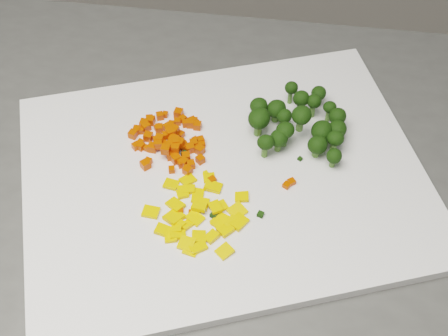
# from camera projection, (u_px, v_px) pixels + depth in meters

# --- Properties ---
(cutting_board) EXTENTS (0.59, 0.52, 0.01)m
(cutting_board) POSITION_uv_depth(u_px,v_px,m) (224.00, 177.00, 0.77)
(cutting_board) COLOR white
(cutting_board) RESTS_ON counter_block
(carrot_pile) EXTENTS (0.11, 0.11, 0.03)m
(carrot_pile) POSITION_uv_depth(u_px,v_px,m) (172.00, 137.00, 0.79)
(carrot_pile) COLOR #CD3202
(carrot_pile) RESTS_ON cutting_board
(pepper_pile) EXTENTS (0.13, 0.13, 0.02)m
(pepper_pile) POSITION_uv_depth(u_px,v_px,m) (203.00, 209.00, 0.72)
(pepper_pile) COLOR #FFB80D
(pepper_pile) RESTS_ON cutting_board
(broccoli_pile) EXTENTS (0.13, 0.13, 0.06)m
(broccoli_pile) POSITION_uv_depth(u_px,v_px,m) (305.00, 120.00, 0.79)
(broccoli_pile) COLOR black
(broccoli_pile) RESTS_ON cutting_board
(carrot_cube_0) EXTENTS (0.01, 0.01, 0.01)m
(carrot_cube_0) POSITION_uv_depth(u_px,v_px,m) (167.00, 127.00, 0.80)
(carrot_cube_0) COLOR #CD3202
(carrot_cube_0) RESTS_ON carrot_pile
(carrot_cube_1) EXTENTS (0.01, 0.01, 0.01)m
(carrot_cube_1) POSITION_uv_depth(u_px,v_px,m) (170.00, 143.00, 0.78)
(carrot_cube_1) COLOR #CD3202
(carrot_cube_1) RESTS_ON carrot_pile
(carrot_cube_2) EXTENTS (0.01, 0.01, 0.01)m
(carrot_cube_2) POSITION_uv_depth(u_px,v_px,m) (136.00, 146.00, 0.79)
(carrot_cube_2) COLOR #CD3202
(carrot_cube_2) RESTS_ON carrot_pile
(carrot_cube_3) EXTENTS (0.01, 0.01, 0.01)m
(carrot_cube_3) POSITION_uv_depth(u_px,v_px,m) (194.00, 143.00, 0.79)
(carrot_cube_3) COLOR #CD3202
(carrot_cube_3) RESTS_ON carrot_pile
(carrot_cube_4) EXTENTS (0.01, 0.01, 0.01)m
(carrot_cube_4) POSITION_uv_depth(u_px,v_px,m) (174.00, 130.00, 0.80)
(carrot_cube_4) COLOR #CD3202
(carrot_cube_4) RESTS_ON carrot_pile
(carrot_cube_5) EXTENTS (0.01, 0.01, 0.01)m
(carrot_cube_5) POSITION_uv_depth(u_px,v_px,m) (157.00, 142.00, 0.79)
(carrot_cube_5) COLOR #CD3202
(carrot_cube_5) RESTS_ON carrot_pile
(carrot_cube_6) EXTENTS (0.01, 0.01, 0.01)m
(carrot_cube_6) POSITION_uv_depth(u_px,v_px,m) (159.00, 128.00, 0.81)
(carrot_cube_6) COLOR #CD3202
(carrot_cube_6) RESTS_ON carrot_pile
(carrot_cube_7) EXTENTS (0.01, 0.01, 0.01)m
(carrot_cube_7) POSITION_uv_depth(u_px,v_px,m) (176.00, 142.00, 0.78)
(carrot_cube_7) COLOR #CD3202
(carrot_cube_7) RESTS_ON carrot_pile
(carrot_cube_8) EXTENTS (0.01, 0.01, 0.01)m
(carrot_cube_8) POSITION_uv_depth(u_px,v_px,m) (158.00, 128.00, 0.81)
(carrot_cube_8) COLOR #CD3202
(carrot_cube_8) RESTS_ON carrot_pile
(carrot_cube_9) EXTENTS (0.01, 0.01, 0.01)m
(carrot_cube_9) POSITION_uv_depth(u_px,v_px,m) (148.00, 137.00, 0.80)
(carrot_cube_9) COLOR #CD3202
(carrot_cube_9) RESTS_ON carrot_pile
(carrot_cube_10) EXTENTS (0.01, 0.01, 0.01)m
(carrot_cube_10) POSITION_uv_depth(u_px,v_px,m) (158.00, 144.00, 0.78)
(carrot_cube_10) COLOR #CD3202
(carrot_cube_10) RESTS_ON carrot_pile
(carrot_cube_11) EXTENTS (0.01, 0.01, 0.01)m
(carrot_cube_11) POSITION_uv_depth(u_px,v_px,m) (191.00, 123.00, 0.82)
(carrot_cube_11) COLOR #CD3202
(carrot_cube_11) RESTS_ON carrot_pile
(carrot_cube_12) EXTENTS (0.01, 0.01, 0.01)m
(carrot_cube_12) POSITION_uv_depth(u_px,v_px,m) (195.00, 122.00, 0.82)
(carrot_cube_12) COLOR #CD3202
(carrot_cube_12) RESTS_ON carrot_pile
(carrot_cube_13) EXTENTS (0.01, 0.01, 0.01)m
(carrot_cube_13) POSITION_uv_depth(u_px,v_px,m) (160.00, 116.00, 0.83)
(carrot_cube_13) COLOR #CD3202
(carrot_cube_13) RESTS_ON carrot_pile
(carrot_cube_14) EXTENTS (0.01, 0.01, 0.01)m
(carrot_cube_14) POSITION_uv_depth(u_px,v_px,m) (176.00, 148.00, 0.78)
(carrot_cube_14) COLOR #CD3202
(carrot_cube_14) RESTS_ON carrot_pile
(carrot_cube_15) EXTENTS (0.01, 0.01, 0.01)m
(carrot_cube_15) POSITION_uv_depth(u_px,v_px,m) (147.00, 148.00, 0.79)
(carrot_cube_15) COLOR #CD3202
(carrot_cube_15) RESTS_ON carrot_pile
(carrot_cube_16) EXTENTS (0.01, 0.01, 0.01)m
(carrot_cube_16) POSITION_uv_depth(u_px,v_px,m) (197.00, 126.00, 0.81)
(carrot_cube_16) COLOR #CD3202
(carrot_cube_16) RESTS_ON carrot_pile
(carrot_cube_17) EXTENTS (0.01, 0.01, 0.01)m
(carrot_cube_17) POSITION_uv_depth(u_px,v_px,m) (171.00, 155.00, 0.78)
(carrot_cube_17) COLOR #CD3202
(carrot_cube_17) RESTS_ON carrot_pile
(carrot_cube_18) EXTENTS (0.01, 0.01, 0.01)m
(carrot_cube_18) POSITION_uv_depth(u_px,v_px,m) (174.00, 156.00, 0.78)
(carrot_cube_18) COLOR #CD3202
(carrot_cube_18) RESTS_ON carrot_pile
(carrot_cube_19) EXTENTS (0.01, 0.01, 0.01)m
(carrot_cube_19) POSITION_uv_depth(u_px,v_px,m) (200.00, 150.00, 0.79)
(carrot_cube_19) COLOR #CD3202
(carrot_cube_19) RESTS_ON carrot_pile
(carrot_cube_20) EXTENTS (0.01, 0.01, 0.01)m
(carrot_cube_20) POSITION_uv_depth(u_px,v_px,m) (145.00, 165.00, 0.77)
(carrot_cube_20) COLOR #CD3202
(carrot_cube_20) RESTS_ON carrot_pile
(carrot_cube_21) EXTENTS (0.01, 0.01, 0.01)m
(carrot_cube_21) POSITION_uv_depth(u_px,v_px,m) (182.00, 120.00, 0.82)
(carrot_cube_21) COLOR #CD3202
(carrot_cube_21) RESTS_ON carrot_pile
(carrot_cube_22) EXTENTS (0.01, 0.01, 0.01)m
(carrot_cube_22) POSITION_uv_depth(u_px,v_px,m) (191.00, 165.00, 0.77)
(carrot_cube_22) COLOR #CD3202
(carrot_cube_22) RESTS_ON carrot_pile
(carrot_cube_23) EXTENTS (0.01, 0.01, 0.01)m
(carrot_cube_23) POSITION_uv_depth(u_px,v_px,m) (141.00, 146.00, 0.79)
(carrot_cube_23) COLOR #CD3202
(carrot_cube_23) RESTS_ON carrot_pile
(carrot_cube_24) EXTENTS (0.01, 0.01, 0.01)m
(carrot_cube_24) POSITION_uv_depth(u_px,v_px,m) (195.00, 140.00, 0.80)
(carrot_cube_24) COLOR #CD3202
(carrot_cube_24) RESTS_ON carrot_pile
(carrot_cube_25) EXTENTS (0.01, 0.01, 0.01)m
(carrot_cube_25) POSITION_uv_depth(u_px,v_px,m) (197.00, 149.00, 0.79)
(carrot_cube_25) COLOR #CD3202
(carrot_cube_25) RESTS_ON carrot_pile
(carrot_cube_26) EXTENTS (0.01, 0.01, 0.01)m
(carrot_cube_26) POSITION_uv_depth(u_px,v_px,m) (166.00, 149.00, 0.77)
(carrot_cube_26) COLOR #CD3202
(carrot_cube_26) RESTS_ON carrot_pile
(carrot_cube_27) EXTENTS (0.01, 0.01, 0.01)m
(carrot_cube_27) POSITION_uv_depth(u_px,v_px,m) (172.00, 137.00, 0.79)
(carrot_cube_27) COLOR #CD3202
(carrot_cube_27) RESTS_ON carrot_pile
(carrot_cube_28) EXTENTS (0.01, 0.01, 0.01)m
(carrot_cube_28) POSITION_uv_depth(u_px,v_px,m) (141.00, 130.00, 0.81)
(carrot_cube_28) COLOR #CD3202
(carrot_cube_28) RESTS_ON carrot_pile
(carrot_cube_29) EXTENTS (0.01, 0.01, 0.01)m
(carrot_cube_29) POSITION_uv_depth(u_px,v_px,m) (175.00, 130.00, 0.80)
(carrot_cube_29) COLOR #CD3202
(carrot_cube_29) RESTS_ON carrot_pile
(carrot_cube_30) EXTENTS (0.01, 0.01, 0.01)m
(carrot_cube_30) POSITION_uv_depth(u_px,v_px,m) (174.00, 129.00, 0.80)
(carrot_cube_30) COLOR #CD3202
(carrot_cube_30) RESTS_ON carrot_pile
(carrot_cube_31) EXTENTS (0.01, 0.01, 0.01)m
(carrot_cube_31) POSITION_uv_depth(u_px,v_px,m) (148.00, 162.00, 0.78)
(carrot_cube_31) COLOR #CD3202
(carrot_cube_31) RESTS_ON carrot_pile
(carrot_cube_32) EXTENTS (0.01, 0.01, 0.01)m
(carrot_cube_32) POSITION_uv_depth(u_px,v_px,m) (159.00, 139.00, 0.79)
(carrot_cube_32) COLOR #CD3202
(carrot_cube_32) RESTS_ON carrot_pile
(carrot_cube_33) EXTENTS (0.01, 0.01, 0.01)m
(carrot_cube_33) POSITION_uv_depth(u_px,v_px,m) (200.00, 160.00, 0.78)
(carrot_cube_33) COLOR #CD3202
(carrot_cube_33) RESTS_ON carrot_pile
(carrot_cube_34) EXTENTS (0.01, 0.01, 0.01)m
(carrot_cube_34) POSITION_uv_depth(u_px,v_px,m) (198.00, 127.00, 0.81)
(carrot_cube_34) COLOR #CD3202
(carrot_cube_34) RESTS_ON carrot_pile
(carrot_cube_35) EXTENTS (0.01, 0.01, 0.01)m
(carrot_cube_35) POSITION_uv_depth(u_px,v_px,m) (171.00, 124.00, 0.82)
(carrot_cube_35) COLOR #CD3202
(carrot_cube_35) RESTS_ON carrot_pile
(carrot_cube_36) EXTENTS (0.01, 0.01, 0.01)m
(carrot_cube_36) POSITION_uv_depth(u_px,v_px,m) (194.00, 121.00, 0.82)
(carrot_cube_36) COLOR #CD3202
(carrot_cube_36) RESTS_ON carrot_pile
(carrot_cube_37) EXTENTS (0.01, 0.01, 0.01)m
(carrot_cube_37) POSITION_uv_depth(u_px,v_px,m) (183.00, 119.00, 0.82)
(carrot_cube_37) COLOR #CD3202
(carrot_cube_37) RESTS_ON carrot_pile
(carrot_cube_38) EXTENTS (0.01, 0.01, 0.01)m
(carrot_cube_38) POSITION_uv_depth(u_px,v_px,m) (203.00, 144.00, 0.79)
(carrot_cube_38) COLOR #CD3202
(carrot_cube_38) RESTS_ON carrot_pile
(carrot_cube_39) EXTENTS (0.01, 0.01, 0.01)m
(carrot_cube_39) POSITION_uv_depth(u_px,v_px,m) (186.00, 157.00, 0.78)
(carrot_cube_39) COLOR #CD3202
(carrot_cube_39) RESTS_ON carrot_pile
(carrot_cube_40) EXTENTS (0.01, 0.01, 0.01)m
(carrot_cube_40) POSITION_uv_depth(u_px,v_px,m) (150.00, 119.00, 0.82)
(carrot_cube_40) COLOR #CD3202
(carrot_cube_40) RESTS_ON carrot_pile
(carrot_cube_41) EXTENTS (0.01, 0.01, 0.01)m
(carrot_cube_41) POSITION_uv_depth(u_px,v_px,m) (137.00, 130.00, 0.81)
(carrot_cube_41) COLOR #CD3202
(carrot_cube_41) RESTS_ON carrot_pile
(carrot_cube_42) EXTENTS (0.01, 0.01, 0.01)m
(carrot_cube_42) POSITION_uv_depth(u_px,v_px,m) (190.00, 148.00, 0.79)
(carrot_cube_42) COLOR #CD3202
(carrot_cube_42) RESTS_ON carrot_pile
(carrot_cube_43) EXTENTS (0.01, 0.01, 0.01)m
(carrot_cube_43) POSITION_uv_depth(u_px,v_px,m) (150.00, 120.00, 0.82)
(carrot_cube_43) COLOR #CD3202
(carrot_cube_43) RESTS_ON carrot_pile
(carrot_cube_44) EXTENTS (0.01, 0.01, 0.01)m
(carrot_cube_44) POSITION_uv_depth(u_px,v_px,m) (198.00, 145.00, 0.79)
(carrot_cube_44) COLOR #CD3202
(carrot_cube_44) RESTS_ON carrot_pile
(carrot_cube_45) EXTENTS (0.01, 0.01, 0.01)m
(carrot_cube_45) POSITION_uv_depth(u_px,v_px,m) (164.00, 145.00, 0.79)
(carrot_cube_45) COLOR #CD3202
(carrot_cube_45) RESTS_ON carrot_pile
(carrot_cube_46) EXTENTS (0.01, 0.01, 0.01)m
(carrot_cube_46) POSITION_uv_depth(u_px,v_px,m) (141.00, 143.00, 0.80)
(carrot_cube_46) COLOR #CD3202
(carrot_cube_46) RESTS_ON carrot_pile
(carrot_cube_47) EXTENTS (0.01, 0.01, 0.01)m
(carrot_cube_47) POSITION_uv_depth(u_px,v_px,m) (188.00, 171.00, 0.77)
(carrot_cube_47) COLOR #CD3202
(carrot_cube_47) RESTS_ON carrot_pile
(carrot_cube_48) EXTENTS (0.01, 0.01, 0.01)m
(carrot_cube_48) POSITION_uv_depth(u_px,v_px,m) (156.00, 139.00, 0.80)
(carrot_cube_48) COLOR #CD3202
(carrot_cube_48) RESTS_ON carrot_pile
(carrot_cube_49) EXTENTS (0.01, 0.01, 0.01)m
(carrot_cube_49) POSITION_uv_depth(u_px,v_px,m) (186.00, 157.00, 0.78)
(carrot_cube_49) COLOR #CD3202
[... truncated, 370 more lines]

